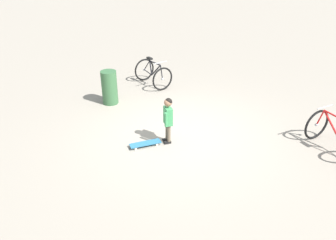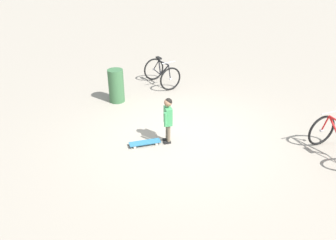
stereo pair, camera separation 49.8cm
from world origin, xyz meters
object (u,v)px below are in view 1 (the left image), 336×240
object	(u,v)px
child_person	(168,116)
trash_bin	(109,87)
skateboard	(145,144)
bicycle_mid	(336,134)
bicycle_near	(153,73)

from	to	relation	value
child_person	trash_bin	size ratio (longest dim) A/B	1.15
child_person	trash_bin	distance (m)	2.61
skateboard	trash_bin	bearing A→B (deg)	-123.32
bicycle_mid	bicycle_near	bearing A→B (deg)	-102.32
skateboard	bicycle_near	world-z (taller)	bicycle_near
bicycle_near	trash_bin	size ratio (longest dim) A/B	1.37
trash_bin	bicycle_mid	bearing A→B (deg)	95.72
bicycle_near	bicycle_mid	distance (m)	5.45
child_person	bicycle_mid	world-z (taller)	child_person
trash_bin	child_person	bearing A→B (deg)	68.17
bicycle_near	trash_bin	world-z (taller)	trash_bin
child_person	trash_bin	xyz separation A→B (m)	(-0.97, -2.42, -0.19)
skateboard	bicycle_near	distance (m)	3.59
trash_bin	bicycle_near	bearing A→B (deg)	170.27
child_person	skateboard	distance (m)	0.79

